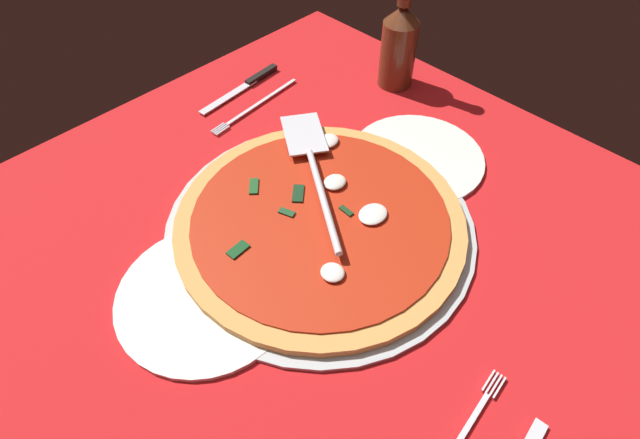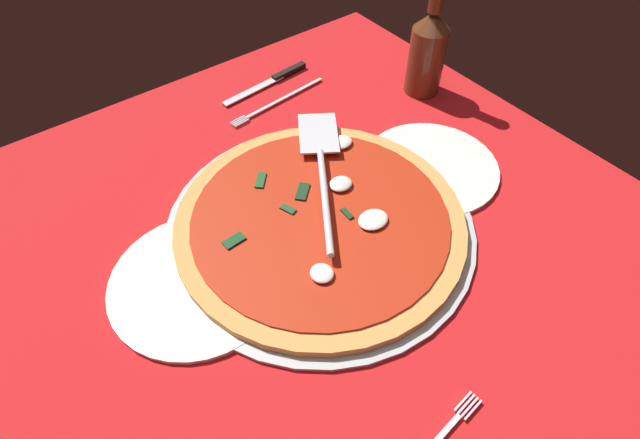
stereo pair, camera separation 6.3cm
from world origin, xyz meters
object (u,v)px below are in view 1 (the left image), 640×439
object	(u,v)px
place_setting_near	(251,96)
beer_bottle	(399,43)
pizza_server	(313,166)
pizza	(320,220)
dinner_plate_left	(419,160)
dinner_plate_right	(206,296)

from	to	relation	value
place_setting_near	beer_bottle	distance (cm)	27.76
pizza_server	place_setting_near	size ratio (longest dim) A/B	1.21
pizza	place_setting_near	xyz separation A→B (cm)	(-13.11, -30.65, -1.34)
dinner_plate_left	pizza	distance (cm)	20.87
pizza	place_setting_near	world-z (taller)	pizza
pizza	pizza_server	xyz separation A→B (cm)	(-5.49, -6.90, 2.09)
pizza	pizza_server	distance (cm)	9.06
dinner_plate_right	pizza	size ratio (longest dim) A/B	0.56
dinner_plate_left	dinner_plate_right	bearing A→B (deg)	-5.00
dinner_plate_right	place_setting_near	world-z (taller)	place_setting_near
pizza	pizza_server	size ratio (longest dim) A/B	1.52
pizza	place_setting_near	distance (cm)	33.36
dinner_plate_left	pizza	bearing A→B (deg)	-3.85
dinner_plate_left	pizza_server	size ratio (longest dim) A/B	0.80
dinner_plate_right	pizza_server	bearing A→B (deg)	-168.35
pizza	beer_bottle	world-z (taller)	beer_bottle
dinner_plate_right	beer_bottle	xyz separation A→B (cm)	(-52.84, -13.06, 7.88)
pizza_server	beer_bottle	bearing A→B (deg)	-40.84
dinner_plate_right	dinner_plate_left	bearing A→B (deg)	175.00
dinner_plate_left	place_setting_near	xyz separation A→B (cm)	(7.69, -32.05, -0.15)
dinner_plate_left	dinner_plate_right	size ratio (longest dim) A/B	0.94
pizza	pizza_server	bearing A→B (deg)	-128.50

